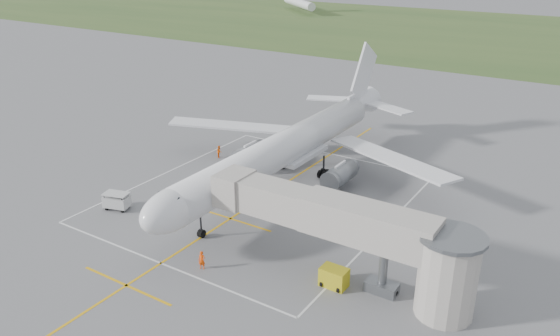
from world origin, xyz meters
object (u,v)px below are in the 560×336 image
Objects in this scene: airliner at (286,148)px; ramp_worker_wing at (219,152)px; jet_bridge at (359,233)px; gpu_unit at (334,277)px; baggage_cart at (117,201)px; ramp_worker_nose at (202,260)px.

airliner reaches higher than ramp_worker_wing.
airliner is at bearing 137.81° from jet_bridge.
jet_bridge is at bearing -42.19° from airliner.
airliner is at bearing 133.28° from gpu_unit.
ramp_worker_wing is at bearing 74.90° from baggage_cart.
baggage_cart is at bearing -179.67° from gpu_unit.
gpu_unit is 11.42m from ramp_worker_nose.
jet_bridge reaches higher than baggage_cart.
airliner is at bearing 82.94° from ramp_worker_nose.
ramp_worker_nose is at bearing -159.69° from gpu_unit.
jet_bridge is 14.62× the size of ramp_worker_wing.
airliner is 28.02× the size of ramp_worker_nose.
jet_bridge is 10.57× the size of gpu_unit.
baggage_cart is (-25.76, 0.11, 0.12)m from gpu_unit.
jet_bridge is 13.73m from ramp_worker_nose.
ramp_worker_nose is at bearing -156.88° from jet_bridge.
baggage_cart is at bearing 147.59° from ramp_worker_nose.
airliner reaches higher than baggage_cart.
ramp_worker_wing is at bearing 146.32° from gpu_unit.
baggage_cart is (-11.40, -15.45, -3.46)m from airliner.
airliner is 21.22m from jet_bridge.
baggage_cart is (-27.12, -1.20, -3.81)m from jet_bridge.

